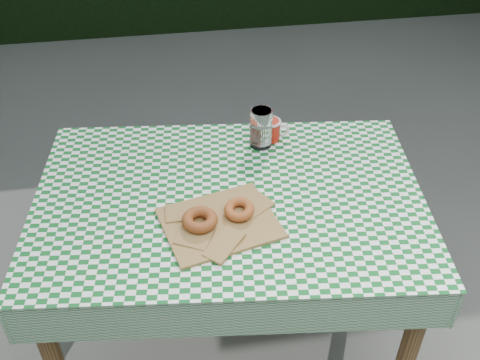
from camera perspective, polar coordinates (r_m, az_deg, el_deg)
The scene contains 8 objects.
ground at distance 2.40m, azimuth -1.54°, elevation -15.02°, with size 60.00×60.00×0.00m, color #52524D.
table at distance 2.09m, azimuth -0.96°, elevation -9.61°, with size 1.22×0.82×0.75m, color #51311B.
tablecloth at distance 1.82m, azimuth -1.09°, elevation -1.78°, with size 1.24×0.84×0.01m, color #0D551E.
paper_bag at distance 1.72m, azimuth -2.04°, elevation -4.25°, with size 0.33×0.27×0.02m, color olive.
bagel_front at distance 1.70m, azimuth -4.04°, elevation -4.00°, with size 0.11×0.11×0.03m, color brown.
bagel_back at distance 1.73m, azimuth -0.09°, elevation -2.96°, with size 0.09×0.09×0.03m, color #A45122.
coffee_mug at distance 2.06m, azimuth 3.05°, elevation 5.03°, with size 0.14×0.14×0.08m, color #B0190B, non-canonical shape.
drinking_glass at distance 2.01m, azimuth 2.12°, elevation 5.23°, with size 0.08×0.08×0.14m, color white.
Camera 1 is at (-0.15, -1.39, 1.95)m, focal length 42.70 mm.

